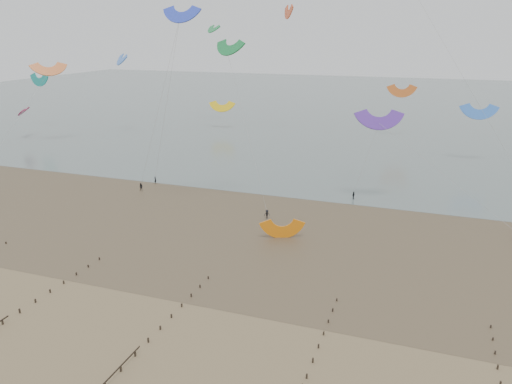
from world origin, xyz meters
TOP-DOWN VIEW (x-y plane):
  - ground at (0.00, 0.00)m, footprint 500.00×500.00m
  - sea_and_shore at (-4.08, 34.40)m, footprint 500.00×665.00m
  - kitesurfer_lead at (-26.51, 49.73)m, footprint 0.70×0.61m
  - kitesurfers at (27.40, 48.17)m, footprint 161.42×22.57m
  - grounded_kite at (9.49, 29.42)m, footprint 7.64×6.88m
  - kites_airborne at (-11.25, 97.06)m, footprint 241.07×97.97m

SIDE VIEW (x-z plane):
  - ground at x=0.00m, z-range 0.00..0.00m
  - grounded_kite at x=9.49m, z-range -1.72..1.72m
  - sea_and_shore at x=-4.08m, z-range -0.01..0.02m
  - kitesurfer_lead at x=-26.51m, z-range 0.00..1.62m
  - kitesurfers at x=27.40m, z-range -0.09..1.80m
  - kites_airborne at x=-11.25m, z-range -0.59..41.19m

